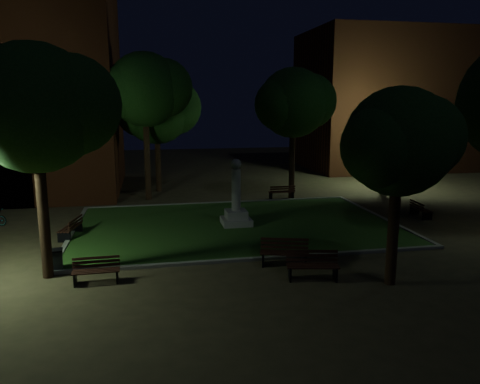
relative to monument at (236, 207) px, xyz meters
The scene contains 20 objects.
ground 2.22m from the monument, 90.00° to the right, with size 80.00×80.00×0.00m, color #413822.
lawn 0.92m from the monument, ahead, with size 15.00×10.00×0.08m, color #274F19.
lawn_kerb 0.90m from the monument, ahead, with size 15.40×10.40×0.12m.
monument is the anchor object (origin of this frame).
building_far 25.95m from the monument, 45.00° to the left, with size 16.00×10.00×12.00m, color #532512.
tree_west 10.40m from the monument, 144.41° to the right, with size 5.17×4.22×7.85m.
tree_north_wl 10.04m from the monument, 119.20° to the left, with size 5.41×4.42×8.85m.
tree_north_er 9.07m from the monument, 51.49° to the left, with size 5.20×4.24×7.99m.
tree_ne 13.21m from the monument, 29.29° to the left, with size 4.56×3.72×6.64m.
tree_se 9.75m from the monument, 65.57° to the right, with size 4.24×3.46×6.44m.
tree_nw 14.90m from the monument, 145.62° to the left, with size 6.88×5.62×9.16m.
tree_far_north 11.34m from the monument, 108.70° to the left, with size 5.61×4.58×7.75m.
lamppost_ne 14.83m from the monument, 35.46° to the left, with size 1.18×0.28×4.69m.
bench_near_left 5.84m from the monument, 82.95° to the right, with size 1.87×1.09×0.97m.
bench_near_right 7.41m from the monument, 80.24° to the right, with size 1.85×0.96×0.97m.
bench_west_near 8.60m from the monument, 133.67° to the right, with size 1.55×0.58×0.84m.
bench_left_side 7.57m from the monument, behind, with size 0.90×1.72×0.90m.
bench_right_side 9.75m from the monument, ahead, with size 0.65×1.56×0.84m.
bench_far_side 6.92m from the monument, 55.12° to the left, with size 1.60×0.58×0.87m.
trash_bin 8.89m from the monument, 146.73° to the right, with size 0.54×0.54×0.82m.
Camera 1 is at (-4.09, -19.61, 5.95)m, focal length 35.00 mm.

